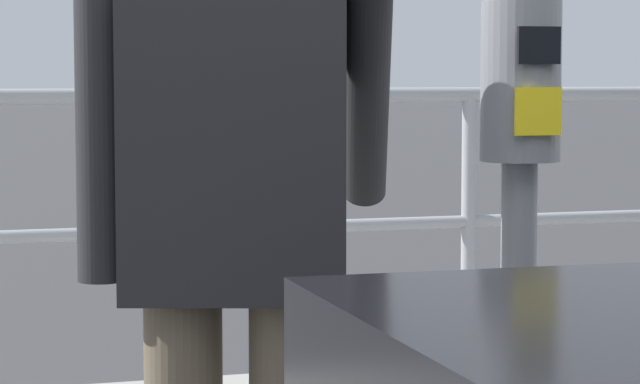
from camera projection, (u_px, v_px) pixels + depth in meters
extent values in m
cylinder|color=slate|center=(521.00, 81.00, 2.66)|extent=(0.15, 0.15, 0.31)
cube|color=black|center=(539.00, 45.00, 2.57)|extent=(0.09, 0.01, 0.07)
cube|color=yellow|center=(538.00, 111.00, 2.59)|extent=(0.09, 0.01, 0.09)
cube|color=black|center=(234.00, 140.00, 2.60)|extent=(0.46, 0.33, 0.60)
cylinder|color=black|center=(99.00, 131.00, 2.60)|extent=(0.09, 0.09, 0.57)
cylinder|color=black|center=(367.00, 87.00, 2.74)|extent=(0.21, 0.43, 0.50)
cylinder|color=gray|center=(205.00, 96.00, 5.26)|extent=(24.00, 0.06, 0.06)
cylinder|color=gray|center=(206.00, 230.00, 5.30)|extent=(24.00, 0.05, 0.05)
cylinder|color=gray|center=(468.00, 235.00, 5.62)|extent=(0.06, 0.06, 1.14)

